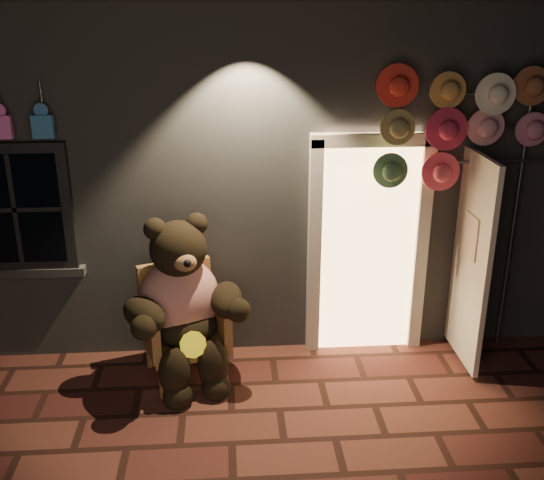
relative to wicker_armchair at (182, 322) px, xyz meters
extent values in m
plane|color=brown|center=(0.44, -1.10, -0.52)|extent=(60.00, 60.00, 0.00)
cube|color=slate|center=(0.44, 2.90, 1.13)|extent=(7.00, 5.00, 3.30)
cube|color=black|center=(-1.46, 0.36, 1.03)|extent=(1.00, 0.10, 1.20)
cube|color=black|center=(-1.46, 0.33, 1.03)|extent=(0.82, 0.06, 1.02)
cube|color=slate|center=(-1.46, 0.36, 0.40)|extent=(1.10, 0.14, 0.08)
cube|color=#FFBD72|center=(1.79, 0.38, 0.53)|extent=(0.92, 0.10, 2.10)
cube|color=beige|center=(1.27, 0.34, 0.53)|extent=(0.12, 0.12, 2.20)
cube|color=beige|center=(2.31, 0.34, 0.53)|extent=(0.12, 0.12, 2.20)
cube|color=beige|center=(1.79, 0.34, 1.61)|extent=(1.16, 0.12, 0.12)
cube|color=beige|center=(2.69, 0.00, 0.53)|extent=(0.05, 0.80, 2.00)
cube|color=#F263C2|center=(-1.46, 0.28, 1.78)|extent=(0.18, 0.07, 0.20)
cube|color=teal|center=(-1.11, 0.28, 1.78)|extent=(0.18, 0.07, 0.20)
cylinder|color=#59595E|center=(-1.11, 0.34, 2.03)|extent=(0.02, 0.02, 0.25)
cube|color=olive|center=(0.03, -0.08, -0.16)|extent=(0.85, 0.82, 0.10)
cube|color=olive|center=(-0.06, 0.20, 0.18)|extent=(0.68, 0.29, 0.68)
cube|color=olive|center=(-0.27, -0.20, 0.04)|extent=(0.26, 0.58, 0.39)
cube|color=olive|center=(0.34, 0.00, 0.04)|extent=(0.26, 0.58, 0.39)
cylinder|color=olive|center=(-0.17, -0.43, -0.37)|extent=(0.05, 0.05, 0.31)
cylinder|color=olive|center=(0.39, -0.25, -0.37)|extent=(0.05, 0.05, 0.31)
cylinder|color=olive|center=(-0.34, 0.09, -0.37)|extent=(0.05, 0.05, 0.31)
cylinder|color=olive|center=(0.22, 0.27, -0.37)|extent=(0.05, 0.05, 0.31)
ellipsoid|color=red|center=(-0.01, -0.03, 0.25)|extent=(0.89, 0.79, 0.78)
ellipsoid|color=black|center=(0.02, -0.11, 0.02)|extent=(0.74, 0.68, 0.37)
sphere|color=black|center=(0.01, -0.08, 0.76)|extent=(0.63, 0.63, 0.50)
sphere|color=black|center=(-0.18, -0.10, 0.96)|extent=(0.20, 0.20, 0.20)
sphere|color=black|center=(0.18, 0.01, 0.96)|extent=(0.20, 0.20, 0.20)
ellipsoid|color=#926642|center=(0.08, -0.30, 0.72)|extent=(0.23, 0.19, 0.16)
ellipsoid|color=black|center=(-0.29, -0.37, 0.28)|extent=(0.54, 0.58, 0.28)
ellipsoid|color=black|center=(0.42, -0.14, 0.28)|extent=(0.30, 0.52, 0.28)
ellipsoid|color=black|center=(-0.04, -0.47, -0.24)|extent=(0.28, 0.28, 0.48)
ellipsoid|color=black|center=(0.29, -0.37, -0.24)|extent=(0.28, 0.28, 0.48)
sphere|color=black|center=(-0.02, -0.54, -0.44)|extent=(0.26, 0.26, 0.26)
sphere|color=black|center=(0.31, -0.43, -0.44)|extent=(0.26, 0.26, 0.26)
cylinder|color=yellow|center=(0.12, -0.42, 0.00)|extent=(0.26, 0.17, 0.23)
cylinder|color=#59595E|center=(3.18, 0.28, 0.85)|extent=(0.04, 0.04, 2.74)
cylinder|color=#59595E|center=(2.87, 0.26, 2.02)|extent=(1.22, 0.03, 0.03)
cylinder|color=#59595E|center=(2.87, 0.26, 1.71)|extent=(1.22, 0.03, 0.03)
cylinder|color=#59595E|center=(2.87, 0.26, 1.41)|extent=(1.22, 0.03, 0.03)
cylinder|color=red|center=(1.94, 0.20, 2.07)|extent=(0.35, 0.11, 0.35)
cylinder|color=#C48942|center=(2.35, 0.17, 2.07)|extent=(0.35, 0.11, 0.35)
cylinder|color=white|center=(2.75, 0.14, 2.07)|extent=(0.35, 0.11, 0.35)
cylinder|color=#9F5735|center=(3.16, 0.20, 2.07)|extent=(0.35, 0.11, 0.35)
cylinder|color=#96864D|center=(1.94, 0.17, 1.71)|extent=(0.35, 0.11, 0.35)
cylinder|color=#CB2D4D|center=(2.35, 0.14, 1.71)|extent=(0.35, 0.11, 0.35)
cylinder|color=pink|center=(2.75, 0.20, 1.71)|extent=(0.35, 0.11, 0.35)
cylinder|color=pink|center=(3.16, 0.17, 1.71)|extent=(0.35, 0.11, 0.35)
cylinder|color=#5E8F57|center=(1.94, 0.14, 1.36)|extent=(0.35, 0.11, 0.35)
cylinder|color=#F44E69|center=(2.35, 0.20, 1.36)|extent=(0.35, 0.11, 0.35)
camera|label=1|loc=(0.46, -5.28, 2.80)|focal=42.00mm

